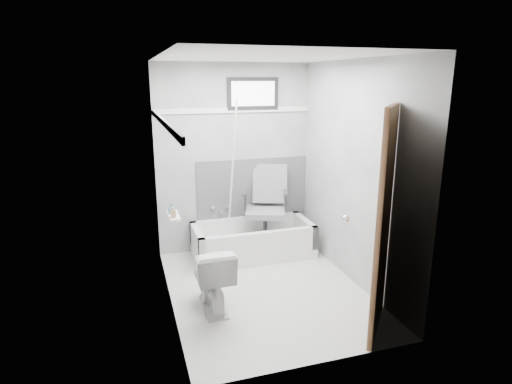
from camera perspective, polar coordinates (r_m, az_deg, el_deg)
name	(u,v)px	position (r m, az deg, el deg)	size (l,w,h in m)	color
floor	(266,289)	(4.73, 1.30, -12.86)	(2.60, 2.60, 0.00)	white
ceiling	(267,57)	(4.19, 1.50, 17.61)	(2.60, 2.60, 0.00)	silver
wall_back	(234,159)	(5.52, -2.94, 4.42)	(2.00, 0.02, 2.40)	slate
wall_front	(324,221)	(3.15, 9.00, -3.82)	(2.00, 0.02, 2.40)	slate
wall_left	(166,189)	(4.10, -11.97, 0.44)	(0.02, 2.60, 2.40)	slate
wall_right	(354,175)	(4.71, 13.00, 2.24)	(0.02, 2.60, 2.40)	slate
bathtub	(253,240)	(5.49, -0.40, -6.40)	(1.50, 0.70, 0.42)	white
office_chair	(265,206)	(5.45, 1.26, -1.94)	(0.58, 0.58, 1.01)	slate
toilet	(212,277)	(4.27, -5.89, -11.21)	(0.37, 0.67, 0.66)	silver
door	(432,232)	(3.75, 22.37, -4.95)	(0.78, 0.78, 2.00)	#573320
window	(253,94)	(5.49, -0.43, 12.99)	(0.66, 0.04, 0.40)	black
backerboard	(253,188)	(5.67, -0.42, 0.56)	(1.50, 0.02, 0.78)	#4C4C4F
trim_back	(234,110)	(5.43, -3.00, 10.84)	(2.00, 0.02, 0.06)	white
trim_left	(163,122)	(4.00, -12.26, 9.10)	(0.02, 2.60, 0.06)	white
pole	(232,175)	(5.30, -3.21, 2.32)	(0.02, 0.02, 1.95)	white
shelf	(174,216)	(4.26, -10.92, -3.15)	(0.10, 0.32, 0.03)	silver
soap_bottle_a	(173,212)	(4.17, -10.97, -2.64)	(0.05, 0.05, 0.10)	tan
soap_bottle_b	(172,209)	(4.30, -11.18, -2.17)	(0.07, 0.07, 0.10)	#45717F
faucet	(220,209)	(5.60, -4.76, -2.31)	(0.26, 0.10, 0.16)	silver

